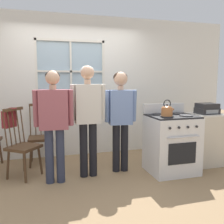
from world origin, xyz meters
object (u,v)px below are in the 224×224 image
(side_counter, at_px, (205,139))
(chair_center_cluster, at_px, (41,138))
(person_adult_right, at_px, (120,111))
(person_elderly_left, at_px, (54,116))
(kettle, at_px, (167,110))
(chair_by_window, at_px, (23,147))
(stereo, at_px, (207,109))
(stove, at_px, (171,143))
(person_teen_center, at_px, (88,111))
(handbag, at_px, (9,119))
(potted_plant, at_px, (82,100))

(side_counter, bearing_deg, chair_center_cluster, 163.68)
(person_adult_right, distance_m, side_counter, 1.63)
(person_elderly_left, distance_m, kettle, 1.67)
(chair_by_window, distance_m, chair_center_cluster, 0.62)
(chair_by_window, xyz_separation_m, stereo, (3.04, -0.28, 0.52))
(chair_center_cluster, bearing_deg, side_counter, -14.44)
(chair_center_cluster, xyz_separation_m, side_counter, (2.77, -0.81, -0.02))
(stove, xyz_separation_m, side_counter, (0.76, 0.18, -0.02))
(person_elderly_left, distance_m, person_teen_center, 0.52)
(person_teen_center, xyz_separation_m, stove, (1.31, -0.19, -0.55))
(person_elderly_left, bearing_deg, handbag, 146.00)
(chair_by_window, xyz_separation_m, handbag, (-0.18, 0.14, 0.42))
(person_elderly_left, bearing_deg, potted_plant, 67.70)
(chair_center_cluster, relative_size, handbag, 3.46)
(chair_by_window, xyz_separation_m, side_counter, (3.04, -0.26, -0.02))
(stove, relative_size, handbag, 3.53)
(chair_center_cluster, bearing_deg, kettle, -29.51)
(handbag, height_order, stereo, stereo)
(kettle, xyz_separation_m, handbag, (-2.30, 0.71, -0.13))
(person_teen_center, bearing_deg, handbag, 162.03)
(side_counter, relative_size, stereo, 2.65)
(person_adult_right, height_order, side_counter, person_adult_right)
(chair_center_cluster, height_order, person_elderly_left, person_elderly_left)
(person_elderly_left, relative_size, potted_plant, 7.37)
(stereo, bearing_deg, person_adult_right, 176.26)
(chair_center_cluster, xyz_separation_m, handbag, (-0.46, -0.41, 0.42))
(person_adult_right, bearing_deg, potted_plant, 118.52)
(person_teen_center, relative_size, stereo, 4.96)
(chair_by_window, xyz_separation_m, person_elderly_left, (0.46, -0.36, 0.50))
(person_elderly_left, height_order, handbag, person_elderly_left)
(chair_center_cluster, relative_size, stove, 0.98)
(potted_plant, distance_m, stereo, 2.28)
(handbag, bearing_deg, potted_plant, 29.70)
(person_elderly_left, height_order, stereo, person_elderly_left)
(chair_center_cluster, height_order, person_adult_right, person_adult_right)
(person_adult_right, height_order, stove, person_adult_right)
(potted_plant, bearing_deg, person_elderly_left, -116.46)
(kettle, height_order, potted_plant, potted_plant)
(chair_center_cluster, relative_size, person_elderly_left, 0.66)
(person_elderly_left, distance_m, stove, 1.89)
(person_teen_center, relative_size, stove, 1.56)
(chair_by_window, height_order, person_teen_center, person_teen_center)
(handbag, bearing_deg, stereo, -7.46)
(person_adult_right, xyz_separation_m, stereo, (1.53, -0.10, 0.00))
(person_teen_center, height_order, stove, person_teen_center)
(person_teen_center, distance_m, stereo, 2.07)
(person_elderly_left, bearing_deg, stereo, 6.00)
(chair_by_window, bearing_deg, chair_center_cluster, 11.90)
(chair_by_window, height_order, stove, stove)
(chair_by_window, relative_size, kettle, 4.30)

